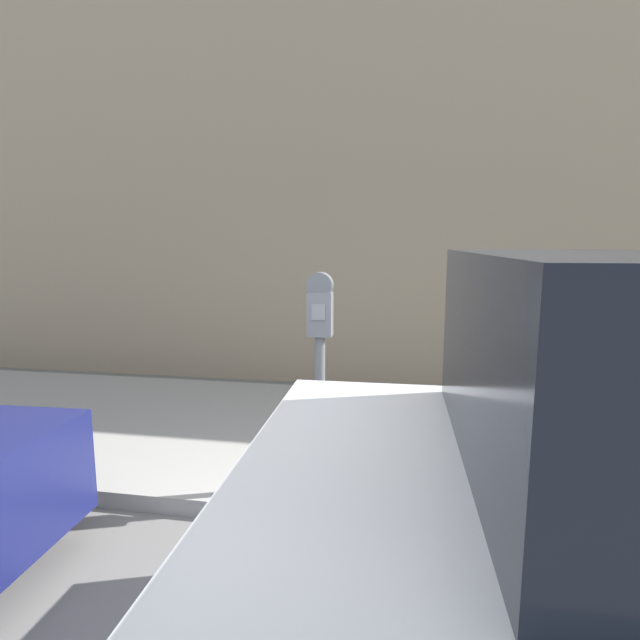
{
  "coord_description": "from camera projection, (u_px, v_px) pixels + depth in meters",
  "views": [
    {
      "loc": [
        0.34,
        -2.13,
        1.85
      ],
      "look_at": [
        -0.24,
        1.15,
        1.33
      ],
      "focal_mm": 28.0,
      "sensor_mm": 36.0,
      "label": 1
    }
  ],
  "objects": [
    {
      "name": "sidewalk",
      "position": [
        366.0,
        440.0,
        4.55
      ],
      "size": [
        24.0,
        2.8,
        0.13
      ],
      "color": "#9E9B96",
      "rests_on": "ground_plane"
    },
    {
      "name": "ground_plane",
      "position": [
        327.0,
        627.0,
        2.42
      ],
      "size": [
        60.0,
        60.0,
        0.0
      ],
      "primitive_type": "plane",
      "color": "slate"
    },
    {
      "name": "building_facade",
      "position": [
        384.0,
        133.0,
        6.12
      ],
      "size": [
        24.0,
        0.3,
        6.35
      ],
      "color": "tan",
      "rests_on": "ground_plane"
    },
    {
      "name": "parking_meter",
      "position": [
        320.0,
        348.0,
        3.4
      ],
      "size": [
        0.17,
        0.12,
        1.52
      ],
      "color": "slate",
      "rests_on": "sidewalk"
    }
  ]
}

